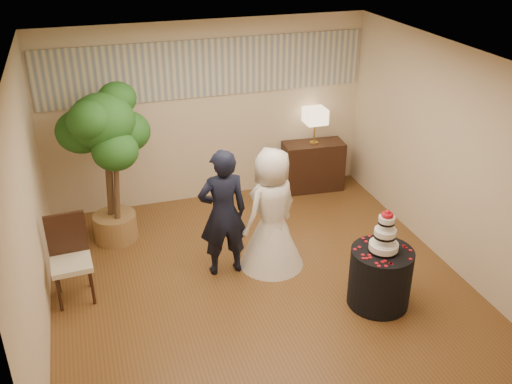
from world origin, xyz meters
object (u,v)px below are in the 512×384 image
object	(u,v)px
console	(313,166)
table_lamp	(315,126)
ficus_tree	(108,167)
side_chair	(71,261)
groom	(223,213)
wedding_cake	(385,231)
cake_table	(380,277)
bride	(272,209)

from	to	relation	value
console	table_lamp	size ratio (longest dim) A/B	1.69
ficus_tree	side_chair	bearing A→B (deg)	-115.17
console	ficus_tree	bearing A→B (deg)	-164.28
groom	console	xyz separation A→B (m)	(2.01, 1.88, -0.44)
groom	wedding_cake	size ratio (longest dim) A/B	3.18
groom	console	world-z (taller)	groom
ficus_tree	side_chair	world-z (taller)	ficus_tree
groom	wedding_cake	xyz separation A→B (m)	(1.56, -1.20, 0.14)
cake_table	console	bearing A→B (deg)	81.85
console	table_lamp	bearing A→B (deg)	4.56
table_lamp	side_chair	distance (m)	4.34
groom	wedding_cake	bearing A→B (deg)	142.35
cake_table	console	distance (m)	3.11
wedding_cake	console	xyz separation A→B (m)	(0.44, 3.08, -0.58)
side_chair	cake_table	bearing A→B (deg)	-22.00
wedding_cake	ficus_tree	world-z (taller)	ficus_tree
groom	ficus_tree	size ratio (longest dim) A/B	0.76
table_lamp	console	bearing A→B (deg)	180.00
bride	groom	bearing A→B (deg)	-26.75
console	bride	bearing A→B (deg)	-121.25
cake_table	side_chair	bearing A→B (deg)	161.00
ficus_tree	bride	bearing A→B (deg)	-33.77
ficus_tree	side_chair	distance (m)	1.51
groom	cake_table	world-z (taller)	groom
wedding_cake	side_chair	world-z (taller)	wedding_cake
bride	table_lamp	xyz separation A→B (m)	(1.38, 1.91, 0.29)
bride	side_chair	bearing A→B (deg)	-24.19
cake_table	groom	bearing A→B (deg)	142.54
wedding_cake	side_chair	size ratio (longest dim) A/B	0.50
bride	ficus_tree	distance (m)	2.29
bride	side_chair	world-z (taller)	bride
bride	wedding_cake	bearing A→B (deg)	104.59
bride	table_lamp	distance (m)	2.37
wedding_cake	table_lamp	distance (m)	3.11
cake_table	side_chair	xyz separation A→B (m)	(-3.41, 1.18, 0.17)
cake_table	side_chair	world-z (taller)	side_chair
cake_table	table_lamp	world-z (taller)	table_lamp
ficus_tree	wedding_cake	bearing A→B (deg)	-40.74
groom	wedding_cake	world-z (taller)	groom
groom	side_chair	size ratio (longest dim) A/B	1.61
table_lamp	side_chair	world-z (taller)	table_lamp
side_chair	bride	bearing A→B (deg)	-3.14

